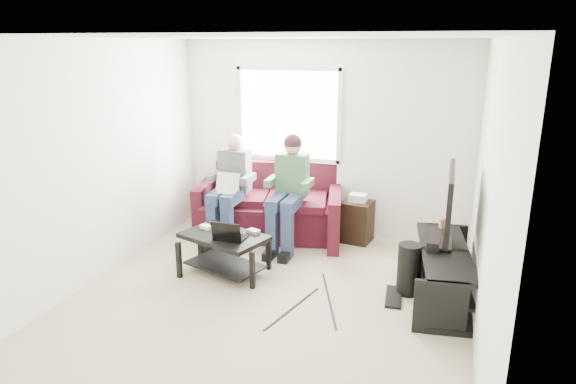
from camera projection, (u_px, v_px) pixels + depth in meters
The scene contains 26 objects.
floor at pixel (268, 300), 5.30m from camera, with size 4.50×4.50×0.00m, color #BFB594.
ceiling at pixel (265, 37), 4.57m from camera, with size 4.50×4.50×0.00m, color white.
wall_back at pixel (323, 138), 6.99m from camera, with size 4.50×4.50×0.00m, color white.
wall_front at pixel (128, 275), 2.88m from camera, with size 4.50×4.50×0.00m, color white.
wall_left at pixel (92, 163), 5.52m from camera, with size 4.50×4.50×0.00m, color white.
wall_right at pixel (488, 197), 4.34m from camera, with size 4.50×4.50×0.00m, color white.
window at pixel (288, 115), 7.03m from camera, with size 1.48×0.04×1.28m.
sofa at pixel (269, 209), 7.05m from camera, with size 2.22×1.30×0.95m.
person_left at pixel (230, 184), 6.70m from camera, with size 0.40×0.71×1.40m.
person_right at pixel (289, 184), 6.47m from camera, with size 0.40×0.71×1.44m.
laptop_silver at pixel (225, 187), 6.57m from camera, with size 0.32×0.22×0.24m, color silver, non-canonical shape.
coffee_table at pixel (224, 245), 5.81m from camera, with size 1.08×0.84×0.47m.
laptop_black at pixel (230, 228), 5.63m from camera, with size 0.34×0.24×0.24m, color black, non-canonical shape.
controller_a at pixel (206, 227), 5.96m from camera, with size 0.14×0.09×0.04m, color silver.
controller_b at pixel (222, 227), 5.96m from camera, with size 0.14×0.09×0.04m, color black.
controller_c at pixel (254, 231), 5.82m from camera, with size 0.14×0.09×0.04m, color gray.
tv_stand at pixel (443, 275), 5.31m from camera, with size 0.68×1.64×0.53m.
tv at pixel (449, 203), 5.19m from camera, with size 0.12×1.10×0.81m.
soundbar at pixel (434, 240), 5.34m from camera, with size 0.12×0.50×0.10m, color black.
drink_cup at pixel (443, 223), 5.80m from camera, with size 0.08×0.08×0.12m, color #A77748.
console_white at pixel (442, 286), 4.93m from camera, with size 0.30×0.22×0.06m, color silver.
console_grey at pixel (444, 257), 5.56m from camera, with size 0.34×0.26×0.08m, color gray.
console_black at pixel (443, 270), 5.24m from camera, with size 0.38×0.30×0.07m, color black.
subwoofer at pixel (409, 269), 5.36m from camera, with size 0.24×0.24×0.55m, color black.
keyboard_floor at pixel (393, 297), 5.33m from camera, with size 0.16×0.48×0.03m, color black.
end_table at pixel (357, 220), 6.78m from camera, with size 0.37×0.37×0.65m.
Camera 1 is at (1.67, -4.47, 2.56)m, focal length 32.00 mm.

